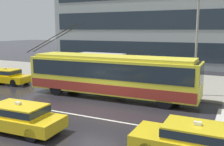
{
  "coord_description": "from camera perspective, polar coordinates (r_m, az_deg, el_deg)",
  "views": [
    {
      "loc": [
        7.55,
        -12.82,
        4.67
      ],
      "look_at": [
        -0.75,
        3.96,
        1.55
      ],
      "focal_mm": 41.99,
      "sensor_mm": 36.0,
      "label": 1
    }
  ],
  "objects": [
    {
      "name": "ground_plane",
      "position": [
        15.59,
        -4.02,
        -8.0
      ],
      "size": [
        160.0,
        160.0,
        0.0
      ],
      "primitive_type": "plane",
      "color": "#262329"
    },
    {
      "name": "pedestrian_approaching_curb",
      "position": [
        20.18,
        2.88,
        1.29
      ],
      "size": [
        1.46,
        1.46,
        2.03
      ],
      "color": "#282748",
      "rests_on": "sidewalk_slab"
    },
    {
      "name": "crosswalk_stripe_edge_near",
      "position": [
        14.92,
        22.39,
        -9.51
      ],
      "size": [
        0.44,
        4.4,
        0.01
      ],
      "primitive_type": "cube",
      "color": "beige",
      "rests_on": "ground_plane"
    },
    {
      "name": "taxi_queued_behind_bus",
      "position": [
        24.56,
        -22.06,
        -0.54
      ],
      "size": [
        4.47,
        2.03,
        1.39
      ],
      "color": "yellow",
      "rests_on": "ground_plane"
    },
    {
      "name": "pedestrian_at_shelter",
      "position": [
        21.86,
        2.2,
        1.59
      ],
      "size": [
        1.43,
        1.43,
        1.93
      ],
      "color": "navy",
      "rests_on": "sidewalk_slab"
    },
    {
      "name": "street_lamp",
      "position": [
        18.75,
        17.98,
        7.51
      ],
      "size": [
        0.6,
        0.32,
        6.86
      ],
      "color": "gray",
      "rests_on": "sidewalk_slab"
    },
    {
      "name": "taxi_oncoming_far",
      "position": [
        10.33,
        17.38,
        -13.6
      ],
      "size": [
        4.4,
        1.9,
        1.39
      ],
      "color": "yellow",
      "rests_on": "ground_plane"
    },
    {
      "name": "bus_shelter",
      "position": [
        22.19,
        -2.44,
        2.75
      ],
      "size": [
        4.01,
        1.9,
        2.54
      ],
      "color": "gray",
      "rests_on": "sidewalk_slab"
    },
    {
      "name": "sidewalk_slab",
      "position": [
        24.15,
        7.62,
        -1.61
      ],
      "size": [
        80.0,
        10.0,
        0.14
      ],
      "primitive_type": "cube",
      "color": "gray",
      "rests_on": "ground_plane"
    },
    {
      "name": "trolleybus",
      "position": [
        18.01,
        -0.21,
        -0.36
      ],
      "size": [
        13.09,
        2.8,
        5.14
      ],
      "color": "yellow",
      "rests_on": "ground_plane"
    },
    {
      "name": "lane_centre_line",
      "position": [
        14.62,
        -6.42,
        -9.22
      ],
      "size": [
        72.0,
        0.14,
        0.01
      ],
      "primitive_type": "cube",
      "color": "silver",
      "rests_on": "ground_plane"
    },
    {
      "name": "taxi_oncoming_near",
      "position": [
        13.08,
        -19.99,
        -8.8
      ],
      "size": [
        4.71,
        2.0,
        1.39
      ],
      "color": "yellow",
      "rests_on": "ground_plane"
    }
  ]
}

